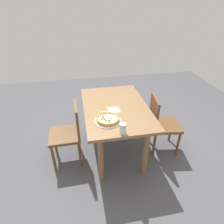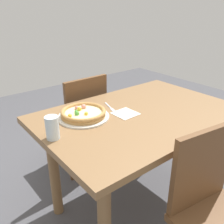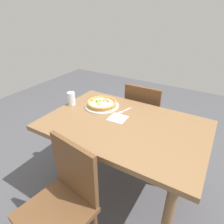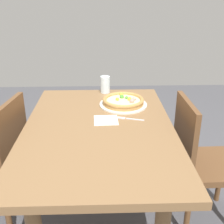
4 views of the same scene
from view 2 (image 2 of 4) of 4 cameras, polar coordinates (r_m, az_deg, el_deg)
The scene contains 9 objects.
ground_plane at distance 2.00m, azimuth 5.31°, elevation -20.03°, with size 6.00×6.00×0.00m, color #4C4C51.
dining_table at distance 1.63m, azimuth 6.15°, elevation -3.72°, with size 1.27×0.84×0.75m.
chair_near at distance 2.12m, azimuth -7.46°, elevation -1.83°, with size 0.41×0.41×0.87m.
chair_far at distance 1.36m, azimuth 22.94°, elevation -20.62°, with size 0.45×0.45×0.87m.
plate at distance 1.51m, azimuth -6.62°, elevation -1.08°, with size 0.32×0.32×0.01m, color silver.
pizza at distance 1.50m, azimuth -6.70°, elevation -0.20°, with size 0.27×0.27×0.05m.
fork at distance 1.64m, azimuth -0.38°, elevation 1.01°, with size 0.06×0.16×0.00m.
drinking_glass at distance 1.29m, azimuth -13.69°, elevation -3.56°, with size 0.07×0.07×0.12m, color silver.
napkin at distance 1.56m, azimuth 3.12°, elevation -0.35°, with size 0.14×0.14×0.00m, color white.
Camera 2 is at (1.03, 1.01, 1.39)m, focal length 39.40 mm.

